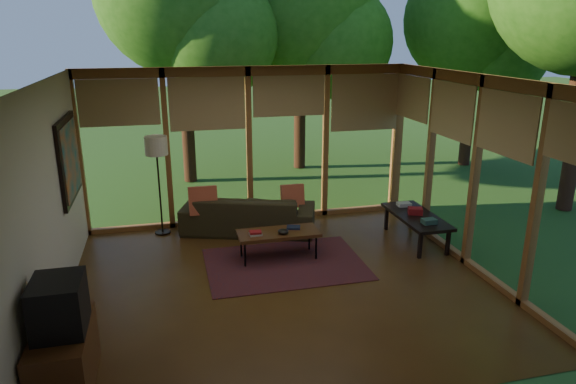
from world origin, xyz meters
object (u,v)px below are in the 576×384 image
object	(u,v)px
television	(59,305)
floor_lamp	(157,151)
media_cabinet	(64,358)
coffee_table	(278,234)
side_console	(416,218)
sofa	(249,213)

from	to	relation	value
television	floor_lamp	bearing A→B (deg)	76.53
media_cabinet	floor_lamp	world-z (taller)	floor_lamp
coffee_table	floor_lamp	bearing A→B (deg)	139.19
side_console	sofa	bearing A→B (deg)	156.52
sofa	media_cabinet	bearing A→B (deg)	75.29
floor_lamp	coffee_table	distance (m)	2.43
sofa	side_console	xyz separation A→B (m)	(2.52, -1.09, 0.09)
television	floor_lamp	distance (m)	3.92
sofa	side_console	world-z (taller)	sofa
media_cabinet	floor_lamp	distance (m)	4.04
side_console	television	bearing A→B (deg)	-153.34
media_cabinet	television	bearing A→B (deg)	-0.00
television	side_console	distance (m)	5.44
sofa	side_console	size ratio (longest dim) A/B	1.57
sofa	floor_lamp	size ratio (longest dim) A/B	1.33
media_cabinet	floor_lamp	bearing A→B (deg)	76.24
media_cabinet	television	world-z (taller)	television
sofa	side_console	bearing A→B (deg)	175.47
media_cabinet	side_console	size ratio (longest dim) A/B	0.71
floor_lamp	coffee_table	world-z (taller)	floor_lamp
television	coffee_table	size ratio (longest dim) A/B	0.46
media_cabinet	coffee_table	bearing A→B (deg)	41.95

